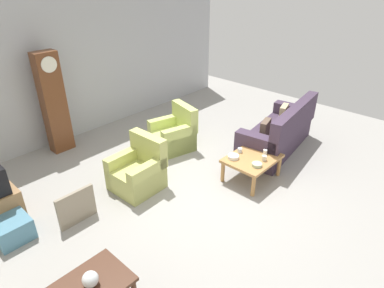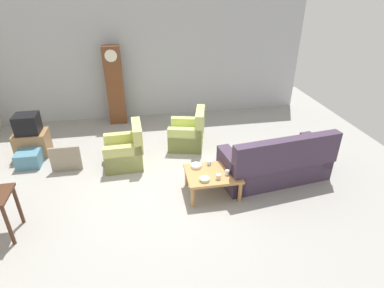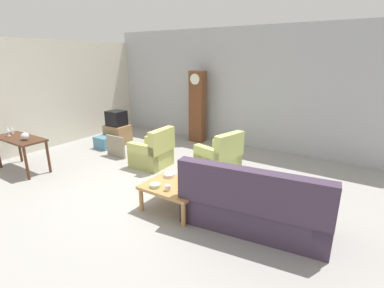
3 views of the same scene
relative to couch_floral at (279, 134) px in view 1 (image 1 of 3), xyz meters
The scene contains 15 objects.
ground_plane 2.11m from the couch_floral, behind, with size 10.40×10.40×0.00m, color #999691.
garage_door_wall 4.50m from the couch_floral, 118.65° to the left, with size 8.40×0.16×3.20m, color #ADAFB5.
couch_floral is the anchor object (origin of this frame).
armchair_olive_near 3.07m from the couch_floral, 159.45° to the left, with size 0.82×0.79×0.92m.
armchair_olive_far 2.19m from the couch_floral, 131.34° to the left, with size 0.96×0.93×0.92m.
coffee_table_wood 1.33m from the couch_floral, behind, with size 0.96×0.76×0.44m.
grandfather_clock 4.62m from the couch_floral, 132.69° to the left, with size 0.44×0.30×2.06m.
framed_picture_leaning 4.21m from the couch_floral, 165.61° to the left, with size 0.60×0.05×0.54m, color gray.
storage_box_blue 5.09m from the couch_floral, 163.96° to the left, with size 0.47×0.47×0.33m, color teal.
glass_dome_cloche 4.92m from the couch_floral, behind, with size 0.16×0.16×0.16m, color silver.
cup_white_porcelain 1.13m from the couch_floral, 163.34° to the right, with size 0.07×0.07×0.09m, color white.
cup_blue_rimmed 1.32m from the couch_floral, behind, with size 0.09×0.09×0.08m, color silver.
cup_cream_tall 1.34m from the couch_floral, 161.56° to the right, with size 0.09×0.09×0.09m, color beige.
bowl_white_stacked 1.57m from the couch_floral, behind, with size 0.20×0.20×0.06m, color white.
bowl_shallow_green 1.57m from the couch_floral, 164.02° to the right, with size 0.18×0.18×0.05m, color #B2C69E.
Camera 1 is at (-3.70, -3.06, 3.45)m, focal length 31.00 mm.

